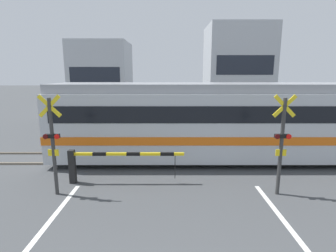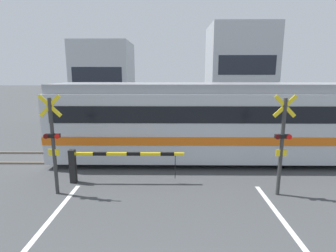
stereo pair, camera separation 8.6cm
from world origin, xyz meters
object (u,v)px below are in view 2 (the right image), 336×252
(crossing_barrier_near, at_px, (101,160))
(pedestrian, at_px, (170,116))
(commuter_train, at_px, (254,120))
(crossing_signal_left, at_px, (53,141))
(crossing_signal_right, at_px, (282,141))
(crossing_barrier_far, at_px, (210,128))

(crossing_barrier_near, bearing_deg, pedestrian, 75.50)
(commuter_train, height_order, crossing_signal_left, commuter_train)
(crossing_barrier_near, distance_m, pedestrian, 9.27)
(pedestrian, bearing_deg, crossing_signal_right, -71.03)
(crossing_barrier_far, xyz_separation_m, crossing_signal_right, (1.19, -6.36, 0.91))
(commuter_train, distance_m, crossing_barrier_far, 3.40)
(commuter_train, relative_size, pedestrian, 10.67)
(crossing_barrier_near, height_order, crossing_signal_left, crossing_signal_left)
(crossing_signal_left, height_order, pedestrian, crossing_signal_left)
(crossing_barrier_far, bearing_deg, crossing_signal_right, -79.42)
(crossing_barrier_far, height_order, pedestrian, pedestrian)
(crossing_barrier_near, relative_size, crossing_barrier_far, 1.00)
(crossing_barrier_near, height_order, pedestrian, pedestrian)
(crossing_barrier_far, bearing_deg, commuter_train, -64.53)
(crossing_signal_left, relative_size, pedestrian, 1.96)
(crossing_barrier_far, distance_m, pedestrian, 4.12)
(crossing_barrier_near, height_order, crossing_signal_right, crossing_signal_right)
(crossing_signal_right, bearing_deg, pedestrian, 108.97)
(crossing_signal_left, bearing_deg, crossing_barrier_far, 48.10)
(commuter_train, bearing_deg, crossing_signal_right, -93.56)
(crossing_signal_right, height_order, pedestrian, crossing_signal_right)
(commuter_train, distance_m, crossing_barrier_near, 6.51)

